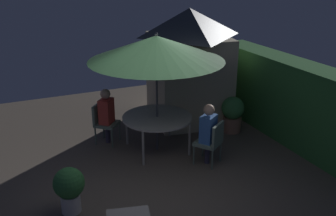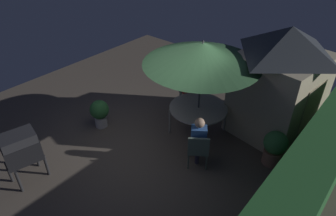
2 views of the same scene
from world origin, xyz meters
name	(u,v)px [view 2 (image 2 of 2)]	position (x,y,z in m)	size (l,w,h in m)	color
ground_plane	(156,143)	(0.00, 0.00, 0.00)	(11.00, 11.00, 0.00)	brown
hedge_backdrop	(305,188)	(0.00, 3.50, 0.90)	(5.87, 0.73, 1.80)	#28602D
garden_shed	(280,82)	(-2.41, 1.94, 1.42)	(2.27, 2.12, 2.79)	#C6B793
patio_table	(198,109)	(-1.05, 0.52, 0.72)	(1.47, 1.47, 0.77)	#B2ADA3
patio_umbrella	(202,53)	(-1.05, 0.52, 2.22)	(2.73, 2.73, 2.53)	#4C4C51
bbq_grill	(21,148)	(2.63, -1.30, 0.85)	(0.80, 0.65, 1.20)	black
chair_near_shed	(188,91)	(-1.88, -0.42, 0.52)	(0.65, 0.65, 0.90)	slate
chair_far_side	(198,148)	(-0.02, 1.26, 0.52)	(0.65, 0.64, 0.90)	slate
potted_plant_by_shed	(275,147)	(-1.21, 2.52, 0.47)	(0.54, 0.54, 0.86)	#936651
potted_plant_by_grill	(100,112)	(0.42, -1.60, 0.46)	(0.50, 0.50, 0.78)	silver
person_in_red	(189,84)	(-1.82, -0.36, 0.78)	(0.41, 0.40, 1.26)	#CC3D33
person_in_blue	(199,136)	(-0.09, 1.21, 0.78)	(0.39, 0.42, 1.26)	#3866B2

